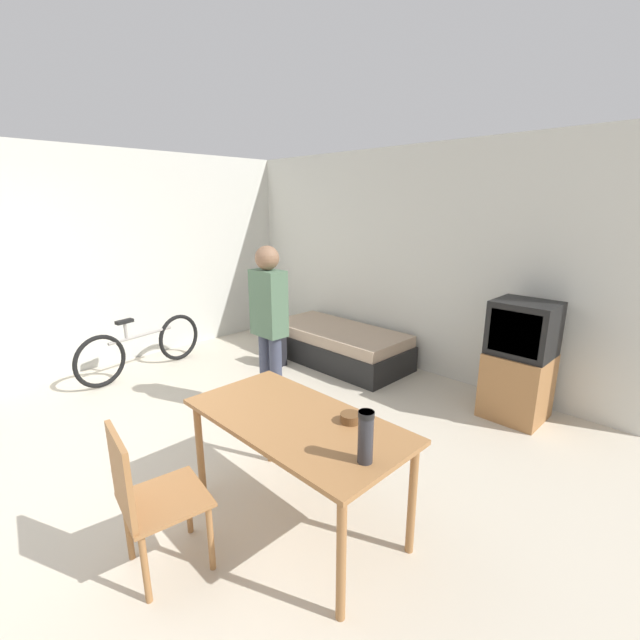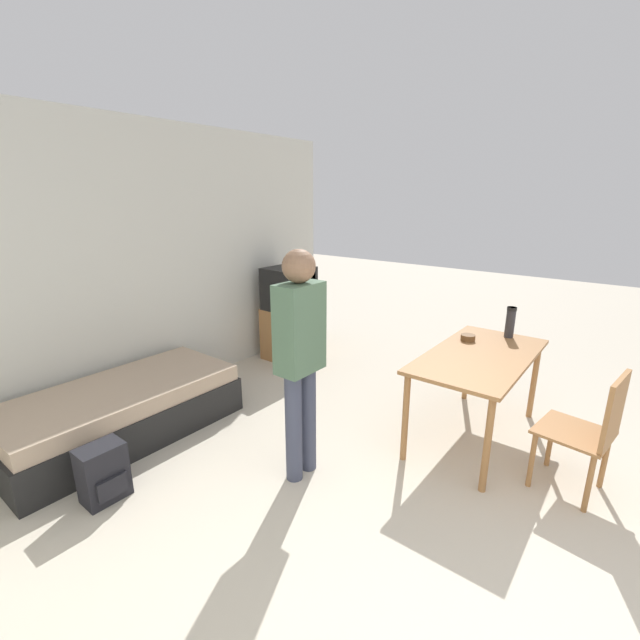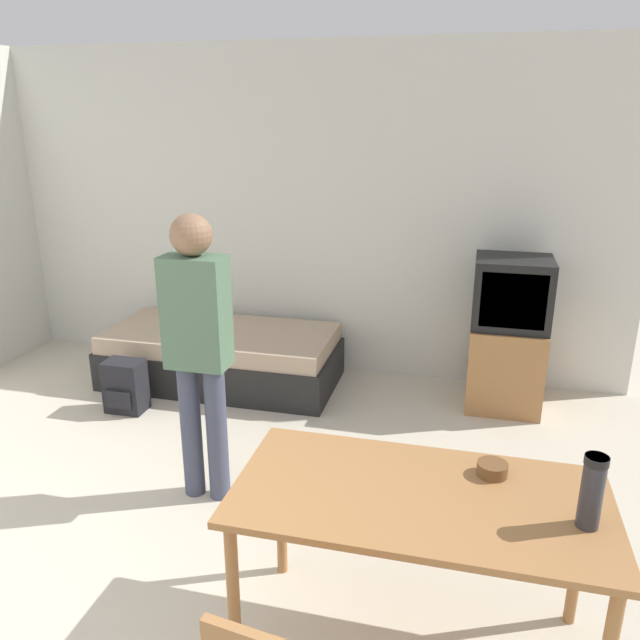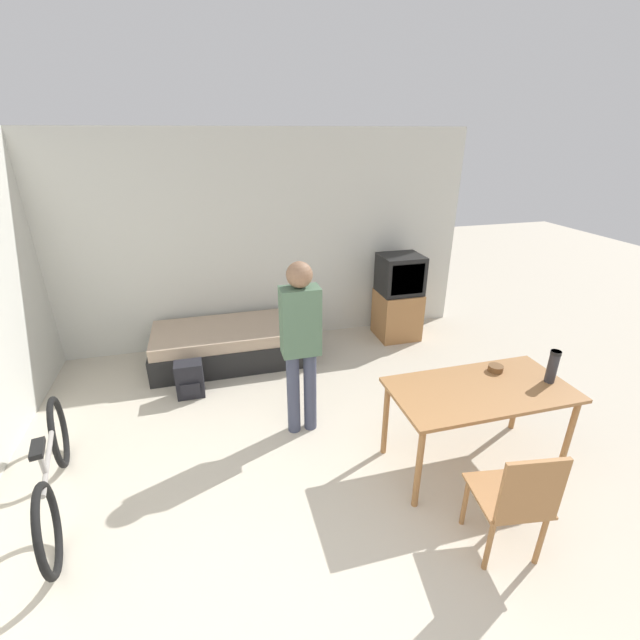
# 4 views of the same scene
# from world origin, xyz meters

# --- Properties ---
(wall_back) EXTENTS (5.80, 0.06, 2.70)m
(wall_back) POSITION_xyz_m (0.00, 3.97, 1.35)
(wall_back) COLOR silver
(wall_back) RESTS_ON ground_plane
(daybed) EXTENTS (1.90, 0.89, 0.46)m
(daybed) POSITION_xyz_m (-0.36, 3.42, 0.23)
(daybed) COLOR black
(daybed) RESTS_ON ground_plane
(tv) EXTENTS (0.55, 0.53, 1.16)m
(tv) POSITION_xyz_m (1.91, 3.53, 0.57)
(tv) COLOR #9E6B3D
(tv) RESTS_ON ground_plane
(dining_table) EXTENTS (1.46, 0.74, 0.76)m
(dining_table) POSITION_xyz_m (1.48, 1.04, 0.67)
(dining_table) COLOR #9E6B3D
(dining_table) RESTS_ON ground_plane
(wooden_chair) EXTENTS (0.50, 0.50, 0.91)m
(wooden_chair) POSITION_xyz_m (1.21, 0.19, 0.51)
(wooden_chair) COLOR #9E6B3D
(wooden_chair) RESTS_ON ground_plane
(person_standing) EXTENTS (0.34, 0.22, 1.67)m
(person_standing) POSITION_xyz_m (0.18, 1.86, 0.98)
(person_standing) COLOR #3D4256
(person_standing) RESTS_ON ground_plane
(thermos_flask) EXTENTS (0.08, 0.08, 0.28)m
(thermos_flask) POSITION_xyz_m (2.08, 0.98, 0.91)
(thermos_flask) COLOR #2D2D33
(thermos_flask) RESTS_ON dining_table
(mate_bowl) EXTENTS (0.12, 0.12, 0.05)m
(mate_bowl) POSITION_xyz_m (1.75, 1.24, 0.78)
(mate_bowl) COLOR brown
(mate_bowl) RESTS_ON dining_table
(backpack) EXTENTS (0.29, 0.23, 0.40)m
(backpack) POSITION_xyz_m (-0.86, 2.73, 0.20)
(backpack) COLOR black
(backpack) RESTS_ON ground_plane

